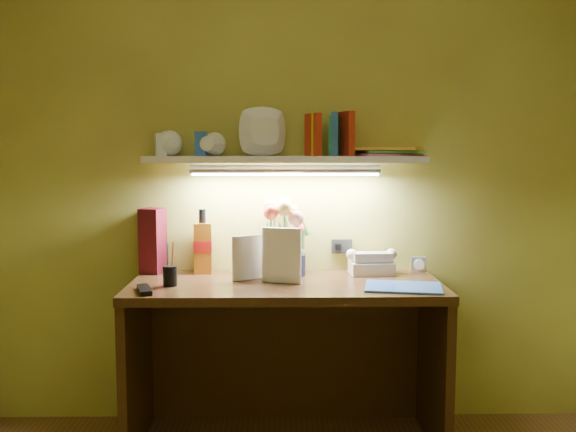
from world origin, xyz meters
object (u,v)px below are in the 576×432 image
object	(u,v)px
telephone	(371,261)
whisky_bottle	(203,241)
flower_bouquet	(285,238)
desk_clock	(418,264)
desk	(286,363)

from	to	relation	value
telephone	whisky_bottle	world-z (taller)	whisky_bottle
flower_bouquet	whisky_bottle	size ratio (longest dim) A/B	1.12
telephone	desk_clock	world-z (taller)	telephone
flower_bouquet	desk_clock	bearing A→B (deg)	6.38
desk	desk_clock	xyz separation A→B (m)	(0.65, 0.25, 0.41)
desk	desk_clock	world-z (taller)	desk_clock
desk_clock	desk	bearing A→B (deg)	-152.94
flower_bouquet	desk_clock	xyz separation A→B (m)	(0.66, 0.07, -0.14)
flower_bouquet	whisky_bottle	xyz separation A→B (m)	(-0.40, 0.05, -0.02)
desk	flower_bouquet	xyz separation A→B (m)	(-0.00, 0.18, 0.55)
desk	whisky_bottle	distance (m)	0.70
desk	whisky_bottle	world-z (taller)	whisky_bottle
telephone	whisky_bottle	distance (m)	0.82
whisky_bottle	telephone	bearing A→B (deg)	-2.85
desk	telephone	size ratio (longest dim) A/B	6.90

